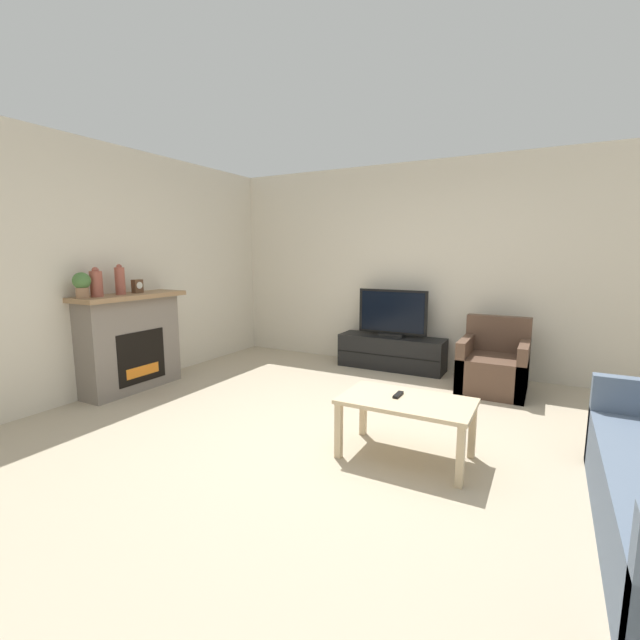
% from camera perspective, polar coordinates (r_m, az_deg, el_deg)
% --- Properties ---
extents(ground_plane, '(24.00, 24.00, 0.00)m').
position_cam_1_polar(ground_plane, '(3.72, 3.40, -15.39)').
color(ground_plane, tan).
extents(wall_back, '(12.00, 0.06, 2.70)m').
position_cam_1_polar(wall_back, '(5.82, 14.29, 6.84)').
color(wall_back, beige).
rests_on(wall_back, ground).
extents(wall_left, '(0.06, 12.00, 2.70)m').
position_cam_1_polar(wall_left, '(5.29, -26.20, 6.04)').
color(wall_left, beige).
rests_on(wall_left, ground).
extents(fireplace, '(0.46, 1.23, 1.09)m').
position_cam_1_polar(fireplace, '(5.24, -23.93, -2.60)').
color(fireplace, slate).
rests_on(fireplace, ground).
extents(mantel_vase_left, '(0.12, 0.12, 0.30)m').
position_cam_1_polar(mantel_vase_left, '(4.93, -27.68, 4.39)').
color(mantel_vase_left, '#994C3D').
rests_on(mantel_vase_left, fireplace).
extents(mantel_vase_centre_left, '(0.10, 0.10, 0.33)m').
position_cam_1_polar(mantel_vase_centre_left, '(5.09, -25.12, 4.83)').
color(mantel_vase_centre_left, '#994C3D').
rests_on(mantel_vase_centre_left, fireplace).
extents(mantel_clock, '(0.08, 0.11, 0.15)m').
position_cam_1_polar(mantel_clock, '(5.22, -23.17, 4.16)').
color(mantel_clock, brown).
rests_on(mantel_clock, fireplace).
extents(potted_plant, '(0.17, 0.17, 0.26)m').
position_cam_1_polar(potted_plant, '(4.85, -29.17, 4.25)').
color(potted_plant, '#936B4C').
rests_on(potted_plant, fireplace).
extents(tv_stand, '(1.40, 0.42, 0.44)m').
position_cam_1_polar(tv_stand, '(5.81, 9.50, -4.29)').
color(tv_stand, black).
rests_on(tv_stand, ground).
extents(tv, '(0.93, 0.18, 0.62)m').
position_cam_1_polar(tv, '(5.71, 9.62, 0.70)').
color(tv, black).
rests_on(tv, tv_stand).
extents(armchair, '(0.70, 0.76, 0.81)m').
position_cam_1_polar(armchair, '(5.20, 22.13, -5.78)').
color(armchair, brown).
rests_on(armchair, ground).
extents(coffee_table, '(0.96, 0.56, 0.46)m').
position_cam_1_polar(coffee_table, '(3.31, 11.43, -11.35)').
color(coffee_table, '#CCB289').
rests_on(coffee_table, ground).
extents(remote, '(0.04, 0.15, 0.02)m').
position_cam_1_polar(remote, '(3.34, 10.38, -9.78)').
color(remote, black).
rests_on(remote, coffee_table).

